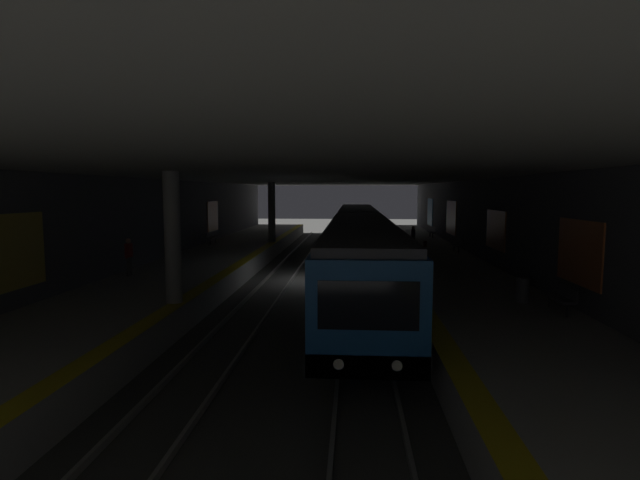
{
  "coord_description": "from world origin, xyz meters",
  "views": [
    {
      "loc": [
        -26.38,
        -1.85,
        4.92
      ],
      "look_at": [
        7.6,
        0.44,
        1.5
      ],
      "focal_mm": 27.37,
      "sensor_mm": 36.0,
      "label": 1
    }
  ],
  "objects_px": {
    "pillar_far": "(272,212)",
    "trash_bin": "(522,290)",
    "bench_right_far": "(212,237)",
    "backpack_on_floor": "(425,244)",
    "metro_train": "(359,240)",
    "bench_left_far": "(432,231)",
    "bench_left_mid": "(458,244)",
    "bench_right_mid": "(174,249)",
    "person_walking_mid": "(413,238)",
    "person_waiting_near": "(129,255)",
    "bench_left_near": "(561,296)",
    "pillar_near": "(173,238)"
  },
  "relations": [
    {
      "from": "person_waiting_near",
      "to": "trash_bin",
      "type": "distance_m",
      "value": 16.73
    },
    {
      "from": "bench_left_near",
      "to": "bench_left_mid",
      "type": "distance_m",
      "value": 15.48
    },
    {
      "from": "trash_bin",
      "to": "pillar_far",
      "type": "bearing_deg",
      "value": 31.6
    },
    {
      "from": "person_waiting_near",
      "to": "pillar_far",
      "type": "bearing_deg",
      "value": -14.56
    },
    {
      "from": "pillar_near",
      "to": "person_walking_mid",
      "type": "xyz_separation_m",
      "value": [
        15.1,
        -10.08,
        -1.38
      ]
    },
    {
      "from": "pillar_far",
      "to": "bench_left_far",
      "type": "distance_m",
      "value": 13.7
    },
    {
      "from": "backpack_on_floor",
      "to": "metro_train",
      "type": "bearing_deg",
      "value": 138.12
    },
    {
      "from": "person_walking_mid",
      "to": "bench_right_mid",
      "type": "bearing_deg",
      "value": 105.46
    },
    {
      "from": "pillar_near",
      "to": "trash_bin",
      "type": "distance_m",
      "value": 12.32
    },
    {
      "from": "metro_train",
      "to": "bench_left_mid",
      "type": "distance_m",
      "value": 6.76
    },
    {
      "from": "pillar_far",
      "to": "bench_right_mid",
      "type": "height_order",
      "value": "pillar_far"
    },
    {
      "from": "pillar_near",
      "to": "pillar_far",
      "type": "bearing_deg",
      "value": 0.0
    },
    {
      "from": "bench_right_far",
      "to": "backpack_on_floor",
      "type": "height_order",
      "value": "bench_right_far"
    },
    {
      "from": "trash_bin",
      "to": "bench_right_mid",
      "type": "bearing_deg",
      "value": 57.89
    },
    {
      "from": "pillar_near",
      "to": "bench_left_mid",
      "type": "distance_m",
      "value": 19.85
    },
    {
      "from": "person_walking_mid",
      "to": "bench_left_far",
      "type": "bearing_deg",
      "value": -15.9
    },
    {
      "from": "pillar_far",
      "to": "trash_bin",
      "type": "bearing_deg",
      "value": -148.4
    },
    {
      "from": "person_walking_mid",
      "to": "backpack_on_floor",
      "type": "height_order",
      "value": "person_walking_mid"
    },
    {
      "from": "bench_left_far",
      "to": "person_waiting_near",
      "type": "height_order",
      "value": "person_waiting_near"
    },
    {
      "from": "bench_left_far",
      "to": "person_waiting_near",
      "type": "bearing_deg",
      "value": 139.51
    },
    {
      "from": "person_walking_mid",
      "to": "backpack_on_floor",
      "type": "bearing_deg",
      "value": -22.79
    },
    {
      "from": "person_walking_mid",
      "to": "person_waiting_near",
      "type": "bearing_deg",
      "value": 125.21
    },
    {
      "from": "person_waiting_near",
      "to": "person_walking_mid",
      "type": "distance_m",
      "value": 17.26
    },
    {
      "from": "bench_right_far",
      "to": "person_waiting_near",
      "type": "height_order",
      "value": "person_waiting_near"
    },
    {
      "from": "bench_right_far",
      "to": "person_walking_mid",
      "type": "bearing_deg",
      "value": -104.73
    },
    {
      "from": "person_walking_mid",
      "to": "pillar_far",
      "type": "bearing_deg",
      "value": 61.12
    },
    {
      "from": "bench_left_mid",
      "to": "backpack_on_floor",
      "type": "relative_size",
      "value": 4.25
    },
    {
      "from": "bench_left_mid",
      "to": "trash_bin",
      "type": "xyz_separation_m",
      "value": [
        -14.09,
        0.73,
        -0.1
      ]
    },
    {
      "from": "bench_left_mid",
      "to": "person_waiting_near",
      "type": "relative_size",
      "value": 0.98
    },
    {
      "from": "person_waiting_near",
      "to": "bench_left_near",
      "type": "bearing_deg",
      "value": -108.41
    },
    {
      "from": "metro_train",
      "to": "bench_left_near",
      "type": "xyz_separation_m",
      "value": [
        -13.15,
        -6.33,
        -0.45
      ]
    },
    {
      "from": "pillar_far",
      "to": "bench_right_far",
      "type": "bearing_deg",
      "value": 113.35
    },
    {
      "from": "bench_right_mid",
      "to": "person_walking_mid",
      "type": "height_order",
      "value": "person_walking_mid"
    },
    {
      "from": "bench_left_near",
      "to": "bench_left_far",
      "type": "xyz_separation_m",
      "value": [
        25.44,
        0.0,
        0.0
      ]
    },
    {
      "from": "bench_left_mid",
      "to": "bench_right_mid",
      "type": "xyz_separation_m",
      "value": [
        -3.84,
        17.07,
        0.0
      ]
    },
    {
      "from": "metro_train",
      "to": "trash_bin",
      "type": "height_order",
      "value": "metro_train"
    },
    {
      "from": "pillar_far",
      "to": "pillar_near",
      "type": "bearing_deg",
      "value": 180.0
    },
    {
      "from": "pillar_near",
      "to": "person_waiting_near",
      "type": "height_order",
      "value": "pillar_near"
    },
    {
      "from": "bench_left_far",
      "to": "bench_right_far",
      "type": "xyz_separation_m",
      "value": [
        -6.11,
        17.07,
        0.0
      ]
    },
    {
      "from": "bench_left_far",
      "to": "bench_left_mid",
      "type": "bearing_deg",
      "value": 180.0
    },
    {
      "from": "bench_left_far",
      "to": "backpack_on_floor",
      "type": "xyz_separation_m",
      "value": [
        -7.04,
        1.62,
        -0.32
      ]
    },
    {
      "from": "pillar_far",
      "to": "person_walking_mid",
      "type": "height_order",
      "value": "pillar_far"
    },
    {
      "from": "metro_train",
      "to": "trash_bin",
      "type": "relative_size",
      "value": 43.36
    },
    {
      "from": "person_walking_mid",
      "to": "bench_left_near",
      "type": "bearing_deg",
      "value": -169.78
    },
    {
      "from": "pillar_far",
      "to": "bench_right_far",
      "type": "xyz_separation_m",
      "value": [
        -1.81,
        4.18,
        -1.75
      ]
    },
    {
      "from": "metro_train",
      "to": "person_waiting_near",
      "type": "height_order",
      "value": "metro_train"
    },
    {
      "from": "pillar_far",
      "to": "person_walking_mid",
      "type": "bearing_deg",
      "value": -118.88
    },
    {
      "from": "bench_left_mid",
      "to": "trash_bin",
      "type": "bearing_deg",
      "value": 177.02
    },
    {
      "from": "metro_train",
      "to": "bench_right_far",
      "type": "distance_m",
      "value": 12.4
    },
    {
      "from": "trash_bin",
      "to": "backpack_on_floor",
      "type": "bearing_deg",
      "value": 2.99
    }
  ]
}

